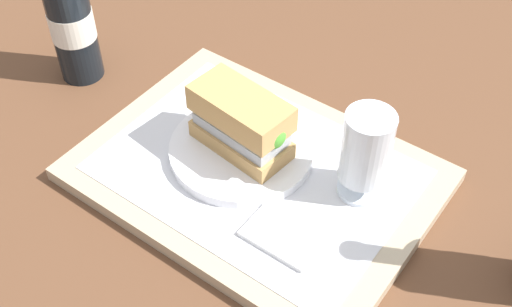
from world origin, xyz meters
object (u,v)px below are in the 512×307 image
object	(u,v)px
beer_glass	(365,153)
sandwich	(243,123)
plate	(242,150)
second_bottle	(70,16)

from	to	relation	value
beer_glass	sandwich	bearing A→B (deg)	-167.01
plate	sandwich	size ratio (longest dim) A/B	1.39
beer_glass	second_bottle	world-z (taller)	second_bottle
plate	second_bottle	world-z (taller)	second_bottle
sandwich	beer_glass	distance (m)	0.16
sandwich	second_bottle	bearing A→B (deg)	-175.18
second_bottle	plate	bearing A→B (deg)	-1.73
plate	beer_glass	world-z (taller)	beer_glass
second_bottle	sandwich	bearing A→B (deg)	-1.78
plate	sandwich	xyz separation A→B (m)	(0.00, -0.00, 0.05)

